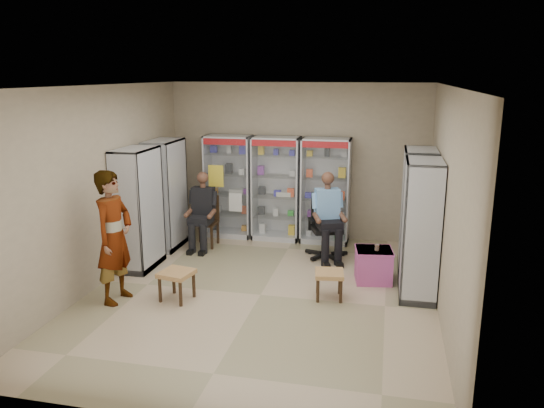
% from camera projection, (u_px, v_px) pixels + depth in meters
% --- Properties ---
extents(floor, '(6.00, 6.00, 0.00)m').
position_uv_depth(floor, '(261.00, 295.00, 7.78)').
color(floor, tan).
rests_on(floor, ground).
extents(room_shell, '(5.02, 6.02, 3.01)m').
position_uv_depth(room_shell, '(260.00, 162.00, 7.31)').
color(room_shell, tan).
rests_on(room_shell, ground).
extents(cabinet_back_left, '(0.90, 0.50, 2.00)m').
position_uv_depth(cabinet_back_left, '(229.00, 186.00, 10.40)').
color(cabinet_back_left, '#B7BABF').
rests_on(cabinet_back_left, floor).
extents(cabinet_back_mid, '(0.90, 0.50, 2.00)m').
position_uv_depth(cabinet_back_mid, '(276.00, 189.00, 10.20)').
color(cabinet_back_mid, '#B7B9BF').
rests_on(cabinet_back_mid, floor).
extents(cabinet_back_right, '(0.90, 0.50, 2.00)m').
position_uv_depth(cabinet_back_right, '(325.00, 191.00, 10.00)').
color(cabinet_back_right, '#AEB0B5').
rests_on(cabinet_back_right, floor).
extents(cabinet_right_far, '(0.90, 0.50, 2.00)m').
position_uv_depth(cabinet_right_far, '(417.00, 211.00, 8.59)').
color(cabinet_right_far, silver).
rests_on(cabinet_right_far, floor).
extents(cabinet_right_near, '(0.90, 0.50, 2.00)m').
position_uv_depth(cabinet_right_near, '(420.00, 230.00, 7.54)').
color(cabinet_right_near, silver).
rests_on(cabinet_right_near, floor).
extents(cabinet_left_far, '(0.90, 0.50, 2.00)m').
position_uv_depth(cabinet_left_far, '(166.00, 194.00, 9.72)').
color(cabinet_left_far, '#B1B3B8').
rests_on(cabinet_left_far, floor).
extents(cabinet_left_near, '(0.90, 0.50, 2.00)m').
position_uv_depth(cabinet_left_near, '(138.00, 209.00, 8.67)').
color(cabinet_left_near, '#A1A3A8').
rests_on(cabinet_left_near, floor).
extents(wooden_chair, '(0.42, 0.42, 0.94)m').
position_uv_depth(wooden_chair, '(205.00, 222.00, 9.89)').
color(wooden_chair, '#322113').
rests_on(wooden_chair, floor).
extents(seated_customer, '(0.44, 0.60, 1.34)m').
position_uv_depth(seated_customer, '(204.00, 212.00, 9.79)').
color(seated_customer, black).
rests_on(seated_customer, floor).
extents(office_chair, '(0.80, 0.80, 1.13)m').
position_uv_depth(office_chair, '(327.00, 226.00, 9.27)').
color(office_chair, black).
rests_on(office_chair, floor).
extents(seated_shopkeeper, '(0.68, 0.79, 1.44)m').
position_uv_depth(seated_shopkeeper, '(326.00, 218.00, 9.19)').
color(seated_shopkeeper, '#71ADE0').
rests_on(seated_shopkeeper, floor).
extents(pink_trunk, '(0.61, 0.59, 0.52)m').
position_uv_depth(pink_trunk, '(373.00, 265.00, 8.24)').
color(pink_trunk, '#AB4491').
rests_on(pink_trunk, floor).
extents(tea_glass, '(0.07, 0.07, 0.09)m').
position_uv_depth(tea_glass, '(377.00, 247.00, 8.13)').
color(tea_glass, '#5C1807').
rests_on(tea_glass, pink_trunk).
extents(woven_stool_a, '(0.46, 0.46, 0.40)m').
position_uv_depth(woven_stool_a, '(329.00, 285.00, 7.63)').
color(woven_stool_a, '#AA8848').
rests_on(woven_stool_a, floor).
extents(woven_stool_b, '(0.51, 0.51, 0.43)m').
position_uv_depth(woven_stool_b, '(177.00, 285.00, 7.58)').
color(woven_stool_b, olive).
rests_on(woven_stool_b, floor).
extents(standing_man, '(0.53, 0.73, 1.89)m').
position_uv_depth(standing_man, '(114.00, 237.00, 7.38)').
color(standing_man, '#9C9C9E').
rests_on(standing_man, floor).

